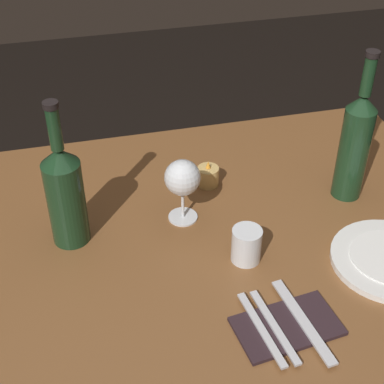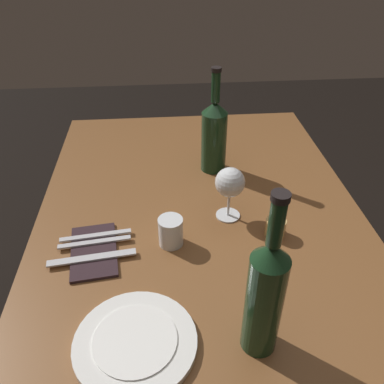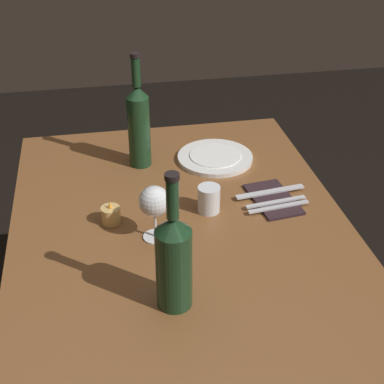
{
  "view_description": "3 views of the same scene",
  "coord_description": "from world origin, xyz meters",
  "px_view_note": "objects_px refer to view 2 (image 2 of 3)",
  "views": [
    {
      "loc": [
        -0.22,
        -0.92,
        1.59
      ],
      "look_at": [
        0.01,
        0.01,
        0.86
      ],
      "focal_mm": 54.83,
      "sensor_mm": 36.0,
      "label": 1
    },
    {
      "loc": [
        0.85,
        -0.1,
        1.44
      ],
      "look_at": [
        -0.0,
        -0.03,
        0.82
      ],
      "focal_mm": 37.54,
      "sensor_mm": 36.0,
      "label": 2
    },
    {
      "loc": [
        -1.17,
        0.2,
        1.61
      ],
      "look_at": [
        0.02,
        -0.03,
        0.86
      ],
      "focal_mm": 52.63,
      "sensor_mm": 36.0,
      "label": 3
    }
  ],
  "objects_px": {
    "wine_bottle_second": "(265,295)",
    "votive_candle": "(275,228)",
    "wine_glass_left": "(230,183)",
    "water_tumbler": "(171,233)",
    "wine_bottle": "(214,135)",
    "fork_inner": "(95,242)",
    "folded_napkin": "(94,251)",
    "dinner_plate": "(135,342)",
    "table_knife": "(92,258)",
    "fork_outer": "(96,235)"
  },
  "relations": [
    {
      "from": "dinner_plate",
      "to": "votive_candle",
      "type": "bearing_deg",
      "value": 129.88
    },
    {
      "from": "folded_napkin",
      "to": "table_knife",
      "type": "distance_m",
      "value": 0.03
    },
    {
      "from": "wine_bottle",
      "to": "fork_inner",
      "type": "xyz_separation_m",
      "value": [
        0.34,
        -0.34,
        -0.11
      ]
    },
    {
      "from": "wine_glass_left",
      "to": "wine_bottle_second",
      "type": "height_order",
      "value": "wine_bottle_second"
    },
    {
      "from": "votive_candle",
      "to": "folded_napkin",
      "type": "height_order",
      "value": "votive_candle"
    },
    {
      "from": "water_tumbler",
      "to": "fork_outer",
      "type": "height_order",
      "value": "water_tumbler"
    },
    {
      "from": "votive_candle",
      "to": "water_tumbler",
      "type": "bearing_deg",
      "value": -88.17
    },
    {
      "from": "fork_inner",
      "to": "wine_bottle_second",
      "type": "bearing_deg",
      "value": 48.57
    },
    {
      "from": "wine_bottle_second",
      "to": "votive_candle",
      "type": "height_order",
      "value": "wine_bottle_second"
    },
    {
      "from": "water_tumbler",
      "to": "folded_napkin",
      "type": "bearing_deg",
      "value": -84.75
    },
    {
      "from": "wine_bottle_second",
      "to": "table_knife",
      "type": "relative_size",
      "value": 1.71
    },
    {
      "from": "wine_glass_left",
      "to": "fork_inner",
      "type": "bearing_deg",
      "value": -75.47
    },
    {
      "from": "wine_bottle_second",
      "to": "table_knife",
      "type": "height_order",
      "value": "wine_bottle_second"
    },
    {
      "from": "water_tumbler",
      "to": "fork_inner",
      "type": "bearing_deg",
      "value": -92.22
    },
    {
      "from": "table_knife",
      "to": "water_tumbler",
      "type": "bearing_deg",
      "value": 103.97
    },
    {
      "from": "folded_napkin",
      "to": "fork_inner",
      "type": "height_order",
      "value": "fork_inner"
    },
    {
      "from": "wine_bottle",
      "to": "votive_candle",
      "type": "height_order",
      "value": "wine_bottle"
    },
    {
      "from": "votive_candle",
      "to": "folded_napkin",
      "type": "distance_m",
      "value": 0.46
    },
    {
      "from": "wine_glass_left",
      "to": "dinner_plate",
      "type": "height_order",
      "value": "wine_glass_left"
    },
    {
      "from": "dinner_plate",
      "to": "folded_napkin",
      "type": "distance_m",
      "value": 0.29
    },
    {
      "from": "wine_glass_left",
      "to": "table_knife",
      "type": "height_order",
      "value": "wine_glass_left"
    },
    {
      "from": "wine_glass_left",
      "to": "table_knife",
      "type": "distance_m",
      "value": 0.39
    },
    {
      "from": "wine_glass_left",
      "to": "folded_napkin",
      "type": "xyz_separation_m",
      "value": [
        0.12,
        -0.35,
        -0.1
      ]
    },
    {
      "from": "wine_bottle_second",
      "to": "fork_inner",
      "type": "relative_size",
      "value": 1.99
    },
    {
      "from": "wine_glass_left",
      "to": "wine_bottle",
      "type": "bearing_deg",
      "value": -177.71
    },
    {
      "from": "water_tumbler",
      "to": "votive_candle",
      "type": "relative_size",
      "value": 1.13
    },
    {
      "from": "wine_glass_left",
      "to": "folded_napkin",
      "type": "distance_m",
      "value": 0.38
    },
    {
      "from": "table_knife",
      "to": "dinner_plate",
      "type": "bearing_deg",
      "value": 24.93
    },
    {
      "from": "water_tumbler",
      "to": "wine_bottle",
      "type": "bearing_deg",
      "value": 156.37
    },
    {
      "from": "votive_candle",
      "to": "fork_outer",
      "type": "bearing_deg",
      "value": -92.97
    },
    {
      "from": "fork_inner",
      "to": "folded_napkin",
      "type": "bearing_deg",
      "value": 0.0
    },
    {
      "from": "wine_bottle",
      "to": "folded_napkin",
      "type": "relative_size",
      "value": 1.64
    },
    {
      "from": "wine_bottle_second",
      "to": "fork_outer",
      "type": "height_order",
      "value": "wine_bottle_second"
    },
    {
      "from": "wine_glass_left",
      "to": "folded_napkin",
      "type": "bearing_deg",
      "value": -71.72
    },
    {
      "from": "wine_glass_left",
      "to": "folded_napkin",
      "type": "height_order",
      "value": "wine_glass_left"
    },
    {
      "from": "wine_glass_left",
      "to": "wine_bottle_second",
      "type": "distance_m",
      "value": 0.4
    },
    {
      "from": "wine_glass_left",
      "to": "water_tumbler",
      "type": "relative_size",
      "value": 1.99
    },
    {
      "from": "folded_napkin",
      "to": "wine_glass_left",
      "type": "bearing_deg",
      "value": 108.28
    },
    {
      "from": "wine_bottle",
      "to": "table_knife",
      "type": "distance_m",
      "value": 0.53
    },
    {
      "from": "wine_bottle",
      "to": "table_knife",
      "type": "bearing_deg",
      "value": -41.11
    },
    {
      "from": "dinner_plate",
      "to": "table_knife",
      "type": "relative_size",
      "value": 1.14
    },
    {
      "from": "wine_bottle_second",
      "to": "votive_candle",
      "type": "distance_m",
      "value": 0.35
    },
    {
      "from": "dinner_plate",
      "to": "fork_inner",
      "type": "bearing_deg",
      "value": -159.33
    },
    {
      "from": "wine_bottle_second",
      "to": "votive_candle",
      "type": "xyz_separation_m",
      "value": [
        -0.31,
        0.11,
        -0.12
      ]
    },
    {
      "from": "wine_glass_left",
      "to": "dinner_plate",
      "type": "relative_size",
      "value": 0.63
    },
    {
      "from": "fork_inner",
      "to": "fork_outer",
      "type": "distance_m",
      "value": 0.02
    },
    {
      "from": "wine_bottle_second",
      "to": "folded_napkin",
      "type": "bearing_deg",
      "value": -129.03
    },
    {
      "from": "folded_napkin",
      "to": "fork_inner",
      "type": "xyz_separation_m",
      "value": [
        -0.03,
        0.0,
        0.01
      ]
    },
    {
      "from": "wine_glass_left",
      "to": "wine_bottle",
      "type": "xyz_separation_m",
      "value": [
        -0.25,
        -0.01,
        0.02
      ]
    },
    {
      "from": "votive_candle",
      "to": "fork_inner",
      "type": "height_order",
      "value": "votive_candle"
    }
  ]
}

